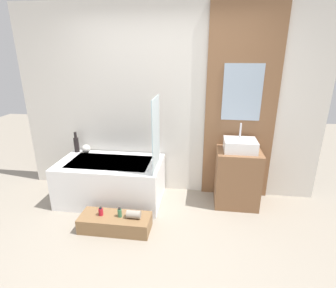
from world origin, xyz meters
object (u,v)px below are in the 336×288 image
object	(u,v)px
bathtub	(111,181)
vase_tall_dark	(76,144)
vase_round_light	(86,149)
bottle_soap_primary	(101,212)
bottle_soap_secondary	(120,213)
sink	(240,145)
wooden_step_bench	(115,223)

from	to	relation	value
bathtub	vase_tall_dark	size ratio (longest dim) A/B	4.59
vase_tall_dark	vase_round_light	world-z (taller)	vase_tall_dark
bottle_soap_primary	bottle_soap_secondary	world-z (taller)	bottle_soap_secondary
sink	bottle_soap_primary	bearing A→B (deg)	-154.14
vase_round_light	bottle_soap_primary	size ratio (longest dim) A/B	1.20
vase_round_light	bottle_soap_primary	world-z (taller)	vase_round_light
vase_round_light	bottle_soap_secondary	xyz separation A→B (m)	(0.77, -0.93, -0.40)
vase_tall_dark	vase_round_light	xyz separation A→B (m)	(0.16, -0.03, -0.06)
vase_round_light	vase_tall_dark	bearing A→B (deg)	170.43
sink	vase_tall_dark	world-z (taller)	sink
bottle_soap_secondary	bathtub	bearing A→B (deg)	116.39
vase_tall_dark	bottle_soap_primary	world-z (taller)	vase_tall_dark
vase_round_light	bottle_soap_secondary	bearing A→B (deg)	-50.13
vase_tall_dark	bottle_soap_secondary	size ratio (longest dim) A/B	2.64
bathtub	sink	bearing A→B (deg)	4.51
sink	bottle_soap_primary	size ratio (longest dim) A/B	3.96
bathtub	vase_tall_dark	world-z (taller)	vase_tall_dark
bottle_soap_secondary	sink	bearing A→B (deg)	29.40
wooden_step_bench	vase_round_light	size ratio (longest dim) A/B	6.63
bottle_soap_secondary	vase_tall_dark	bearing A→B (deg)	134.30
wooden_step_bench	vase_tall_dark	xyz separation A→B (m)	(-0.87, 0.95, 0.61)
bathtub	bottle_soap_primary	distance (m)	0.66
wooden_step_bench	bottle_soap_secondary	bearing A→B (deg)	-0.00
bottle_soap_primary	bottle_soap_secondary	size ratio (longest dim) A/B	0.90
vase_round_light	bottle_soap_primary	distance (m)	1.15
sink	vase_tall_dark	distance (m)	2.33
sink	bottle_soap_primary	distance (m)	1.90
wooden_step_bench	bottle_soap_primary	distance (m)	0.21
bathtub	vase_tall_dark	bearing A→B (deg)	153.36
sink	vase_tall_dark	size ratio (longest dim) A/B	1.35
bathtub	sink	size ratio (longest dim) A/B	3.40
bottle_soap_primary	bottle_soap_secondary	bearing A→B (deg)	-0.00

